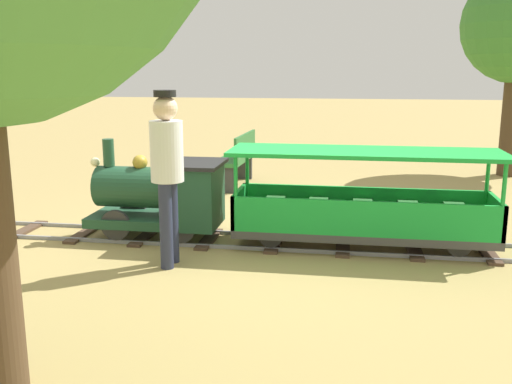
% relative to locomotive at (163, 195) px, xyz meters
% --- Properties ---
extents(ground_plane, '(60.00, 60.00, 0.00)m').
position_rel_locomotive_xyz_m(ground_plane, '(0.00, -0.95, -0.48)').
color(ground_plane, '#A38C51').
extents(track, '(0.75, 6.40, 0.04)m').
position_rel_locomotive_xyz_m(track, '(0.00, -1.21, -0.47)').
color(track, gray).
rests_on(track, ground_plane).
extents(locomotive, '(0.71, 1.45, 1.03)m').
position_rel_locomotive_xyz_m(locomotive, '(0.00, 0.00, 0.00)').
color(locomotive, '#1E472D').
rests_on(locomotive, ground_plane).
extents(passenger_car, '(0.81, 2.70, 0.97)m').
position_rel_locomotive_xyz_m(passenger_car, '(0.00, -2.11, -0.06)').
color(passenger_car, '#3F3F3F').
rests_on(passenger_car, ground_plane).
extents(conductor_person, '(0.30, 0.30, 1.62)m').
position_rel_locomotive_xyz_m(conductor_person, '(-0.81, -0.32, 0.47)').
color(conductor_person, '#282D47').
rests_on(conductor_person, ground_plane).
extents(park_bench, '(1.32, 0.46, 0.82)m').
position_rel_locomotive_xyz_m(park_bench, '(2.96, -0.23, -0.07)').
color(park_bench, '#2D6B33').
rests_on(park_bench, ground_plane).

